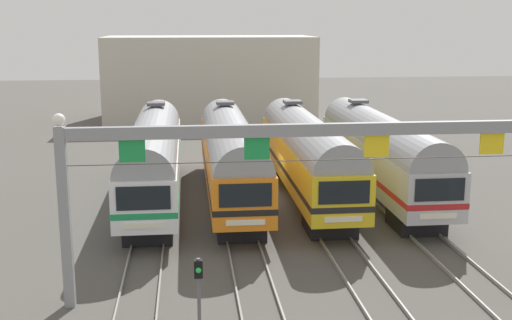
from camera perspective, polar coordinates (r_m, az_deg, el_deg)
ground_plane at (r=37.28m, az=1.12°, el=-3.41°), size 160.00×160.00×0.00m
track_bed at (r=53.74m, az=-1.17°, el=1.50°), size 14.50×70.00×0.15m
commuter_train_white at (r=36.41m, az=-9.05°, el=0.42°), size 2.88×18.06×5.05m
commuter_train_orange at (r=36.44m, az=-2.24°, el=0.57°), size 2.88×18.06×5.05m
commuter_train_yellow at (r=36.98m, az=4.47°, el=0.71°), size 2.88×18.06×5.05m
commuter_train_stainless at (r=38.01m, az=10.90°, el=0.84°), size 2.88×18.06×5.05m
catenary_gantry at (r=23.11m, az=5.42°, el=-0.04°), size 18.23×0.44×6.97m
yard_signal_mast at (r=21.33m, az=-5.09°, el=-10.56°), size 0.28×0.35×2.53m
maintenance_building at (r=68.33m, az=-4.12°, el=7.29°), size 21.33×10.00×8.50m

